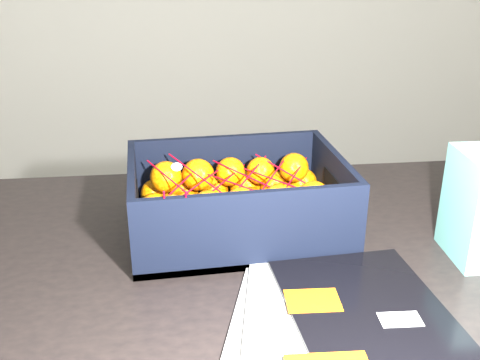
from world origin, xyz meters
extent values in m
cube|color=black|center=(-0.01, -0.25, 0.73)|extent=(1.25, 0.87, 0.04)
cylinder|color=black|center=(-0.56, 0.10, 0.35)|extent=(0.06, 0.06, 0.71)
cylinder|color=black|center=(0.54, 0.10, 0.35)|extent=(0.06, 0.06, 0.71)
cube|color=silver|center=(0.00, -0.42, 0.75)|extent=(0.29, 0.33, 0.01)
cube|color=silver|center=(0.01, -0.42, 0.76)|extent=(0.27, 0.32, 0.01)
cube|color=black|center=(0.08, -0.42, 0.77)|extent=(0.21, 0.28, 0.01)
cube|color=orange|center=(0.01, -0.40, 0.77)|extent=(0.08, 0.06, 0.00)
cube|color=white|center=(0.11, -0.46, 0.77)|extent=(0.06, 0.04, 0.00)
cube|color=orange|center=(-0.01, -0.51, 0.77)|extent=(0.10, 0.03, 0.00)
cube|color=brown|center=(-0.06, -0.14, 0.76)|extent=(0.37, 0.28, 0.01)
cube|color=black|center=(-0.06, -0.01, 0.82)|extent=(0.37, 0.01, 0.13)
cube|color=black|center=(-0.06, -0.27, 0.82)|extent=(0.37, 0.01, 0.13)
cube|color=black|center=(-0.23, -0.14, 0.82)|extent=(0.01, 0.25, 0.13)
cube|color=black|center=(0.12, -0.14, 0.82)|extent=(0.01, 0.25, 0.13)
sphere|color=#DB6A04|center=(-0.20, -0.24, 0.79)|extent=(0.06, 0.06, 0.06)
sphere|color=#DB6A04|center=(-0.20, -0.18, 0.79)|extent=(0.06, 0.06, 0.06)
sphere|color=#DB6A04|center=(-0.20, -0.11, 0.79)|extent=(0.06, 0.06, 0.06)
sphere|color=#DB6A04|center=(-0.20, -0.04, 0.79)|extent=(0.05, 0.05, 0.05)
sphere|color=#DB6A04|center=(-0.14, -0.24, 0.79)|extent=(0.05, 0.05, 0.05)
sphere|color=#DB6A04|center=(-0.14, -0.17, 0.79)|extent=(0.06, 0.06, 0.06)
sphere|color=#DB6A04|center=(-0.14, -0.11, 0.79)|extent=(0.05, 0.05, 0.05)
sphere|color=#DB6A04|center=(-0.14, -0.04, 0.79)|extent=(0.06, 0.06, 0.06)
sphere|color=#DB6A04|center=(-0.09, -0.24, 0.79)|extent=(0.06, 0.06, 0.06)
sphere|color=#DB6A04|center=(-0.08, -0.17, 0.79)|extent=(0.05, 0.05, 0.05)
sphere|color=#DB6A04|center=(-0.08, -0.11, 0.79)|extent=(0.05, 0.05, 0.05)
sphere|color=#DB6A04|center=(-0.08, -0.05, 0.79)|extent=(0.05, 0.05, 0.05)
sphere|color=#DB6A04|center=(-0.03, -0.23, 0.79)|extent=(0.06, 0.06, 0.06)
sphere|color=#DB6A04|center=(-0.03, -0.17, 0.79)|extent=(0.05, 0.05, 0.05)
sphere|color=#DB6A04|center=(-0.03, -0.11, 0.79)|extent=(0.05, 0.05, 0.05)
sphere|color=#DB6A04|center=(-0.02, -0.04, 0.79)|extent=(0.06, 0.06, 0.06)
sphere|color=#DB6A04|center=(0.03, -0.24, 0.79)|extent=(0.05, 0.05, 0.05)
sphere|color=#DB6A04|center=(0.03, -0.17, 0.79)|extent=(0.06, 0.06, 0.06)
sphere|color=#DB6A04|center=(0.03, -0.10, 0.79)|extent=(0.06, 0.06, 0.06)
sphere|color=#DB6A04|center=(0.03, -0.05, 0.79)|extent=(0.06, 0.06, 0.06)
sphere|color=#DB6A04|center=(0.09, -0.24, 0.79)|extent=(0.05, 0.05, 0.05)
sphere|color=#DB6A04|center=(0.09, -0.17, 0.79)|extent=(0.05, 0.05, 0.05)
sphere|color=#DB6A04|center=(0.09, -0.11, 0.79)|extent=(0.06, 0.06, 0.06)
sphere|color=#DB6A04|center=(0.09, -0.04, 0.79)|extent=(0.06, 0.06, 0.06)
sphere|color=#DB6A04|center=(-0.17, -0.21, 0.83)|extent=(0.05, 0.05, 0.05)
sphere|color=#DB6A04|center=(-0.18, -0.07, 0.83)|extent=(0.06, 0.06, 0.06)
sphere|color=#DB6A04|center=(-0.12, -0.21, 0.83)|extent=(0.06, 0.06, 0.06)
sphere|color=#DB6A04|center=(-0.12, -0.07, 0.83)|extent=(0.06, 0.06, 0.06)
sphere|color=#DB6A04|center=(-0.06, -0.21, 0.83)|extent=(0.06, 0.06, 0.06)
sphere|color=#DB6A04|center=(-0.06, -0.07, 0.83)|extent=(0.05, 0.05, 0.05)
sphere|color=#DB6A04|center=(0.00, -0.21, 0.83)|extent=(0.05, 0.05, 0.05)
sphere|color=#DB6A04|center=(0.00, -0.07, 0.83)|extent=(0.05, 0.05, 0.05)
sphere|color=#DB6A04|center=(0.06, -0.21, 0.83)|extent=(0.06, 0.06, 0.06)
sphere|color=#DB6A04|center=(0.07, -0.07, 0.83)|extent=(0.06, 0.06, 0.06)
cylinder|color=#B5061A|center=(-0.16, -0.15, 0.85)|extent=(0.10, 0.19, 0.03)
cylinder|color=#B5061A|center=(-0.12, -0.14, 0.85)|extent=(0.10, 0.19, 0.03)
cylinder|color=#B5061A|center=(-0.08, -0.14, 0.85)|extent=(0.10, 0.19, 0.03)
cylinder|color=#B5061A|center=(-0.04, -0.15, 0.85)|extent=(0.10, 0.19, 0.01)
cylinder|color=#B5061A|center=(0.00, -0.15, 0.85)|extent=(0.10, 0.19, 0.02)
cylinder|color=#B5061A|center=(0.04, -0.15, 0.85)|extent=(0.10, 0.19, 0.02)
cylinder|color=#B5061A|center=(-0.16, -0.14, 0.85)|extent=(0.10, 0.19, 0.00)
cylinder|color=#B5061A|center=(-0.12, -0.15, 0.85)|extent=(0.10, 0.19, 0.03)
cylinder|color=#B5061A|center=(-0.08, -0.14, 0.85)|extent=(0.10, 0.19, 0.02)
cylinder|color=#B5061A|center=(-0.04, -0.14, 0.85)|extent=(0.10, 0.19, 0.01)
cylinder|color=#B5061A|center=(0.00, -0.15, 0.85)|extent=(0.10, 0.19, 0.01)
cylinder|color=#B5061A|center=(0.04, -0.14, 0.85)|extent=(0.10, 0.19, 0.01)
cylinder|color=#B5061A|center=(-0.19, -0.26, 0.85)|extent=(0.00, 0.03, 0.09)
cylinder|color=#B5061A|center=(-0.16, -0.26, 0.85)|extent=(0.01, 0.04, 0.08)
cube|color=white|center=(0.31, -0.30, 0.84)|extent=(0.09, 0.13, 0.18)
camera|label=1|loc=(-0.21, -1.03, 1.23)|focal=42.60mm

